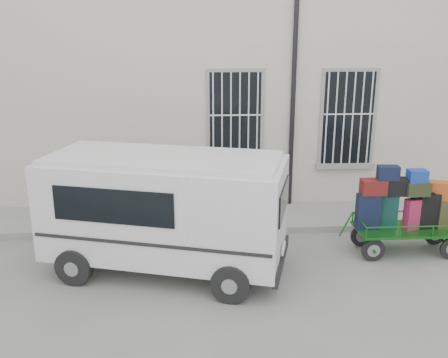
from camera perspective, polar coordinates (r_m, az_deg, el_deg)
name	(u,v)px	position (r m, az deg, el deg)	size (l,w,h in m)	color
ground	(267,262)	(9.75, 4.96, -9.43)	(80.00, 80.00, 0.00)	slate
building	(243,77)	(14.27, 2.13, 11.53)	(24.00, 5.15, 6.00)	#BDB7A2
sidewalk	(254,217)	(11.72, 3.47, -4.38)	(24.00, 1.70, 0.15)	gray
luggage_cart	(405,210)	(10.40, 20.02, -3.32)	(2.36, 0.91, 1.79)	black
van	(165,206)	(9.02, -6.80, -3.08)	(4.63, 2.90, 2.18)	silver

